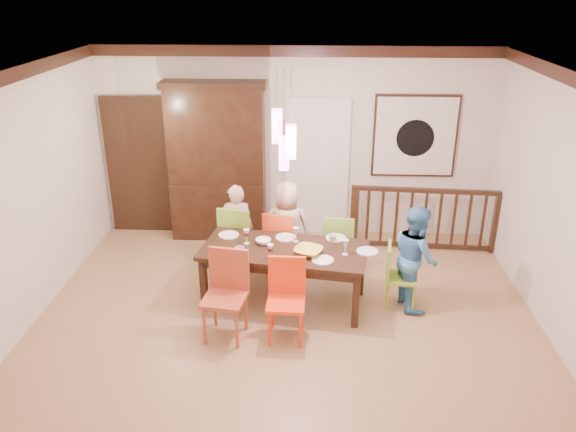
{
  "coord_description": "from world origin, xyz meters",
  "views": [
    {
      "loc": [
        0.28,
        -5.78,
        3.78
      ],
      "look_at": [
        -0.01,
        0.45,
        1.13
      ],
      "focal_mm": 35.0,
      "sensor_mm": 36.0,
      "label": 1
    }
  ],
  "objects_px": {
    "chair_end_right": "(402,272)",
    "person_far_left": "(237,229)",
    "dining_table": "(284,255)",
    "person_far_mid": "(287,228)",
    "balustrade": "(425,218)",
    "china_hutch": "(217,162)",
    "person_end_right": "(416,257)",
    "chair_far_left": "(239,233)"
  },
  "relations": [
    {
      "from": "person_far_mid",
      "to": "balustrade",
      "type": "bearing_deg",
      "value": -161.83
    },
    {
      "from": "dining_table",
      "to": "balustrade",
      "type": "xyz_separation_m",
      "value": [
        2.0,
        1.62,
        -0.16
      ]
    },
    {
      "from": "dining_table",
      "to": "person_end_right",
      "type": "relative_size",
      "value": 1.61
    },
    {
      "from": "china_hutch",
      "to": "person_far_mid",
      "type": "distance_m",
      "value": 1.71
    },
    {
      "from": "chair_far_left",
      "to": "balustrade",
      "type": "distance_m",
      "value": 2.79
    },
    {
      "from": "china_hutch",
      "to": "person_far_mid",
      "type": "height_order",
      "value": "china_hutch"
    },
    {
      "from": "chair_end_right",
      "to": "person_far_left",
      "type": "height_order",
      "value": "person_far_left"
    },
    {
      "from": "chair_far_left",
      "to": "chair_end_right",
      "type": "height_order",
      "value": "chair_far_left"
    },
    {
      "from": "dining_table",
      "to": "person_far_left",
      "type": "distance_m",
      "value": 1.07
    },
    {
      "from": "china_hutch",
      "to": "person_end_right",
      "type": "height_order",
      "value": "china_hutch"
    },
    {
      "from": "person_far_mid",
      "to": "chair_end_right",
      "type": "bearing_deg",
      "value": 145.95
    },
    {
      "from": "chair_end_right",
      "to": "person_far_left",
      "type": "bearing_deg",
      "value": 75.31
    },
    {
      "from": "balustrade",
      "to": "chair_far_left",
      "type": "bearing_deg",
      "value": -159.01
    },
    {
      "from": "dining_table",
      "to": "chair_end_right",
      "type": "bearing_deg",
      "value": 7.39
    },
    {
      "from": "dining_table",
      "to": "person_far_mid",
      "type": "bearing_deg",
      "value": 99.43
    },
    {
      "from": "dining_table",
      "to": "china_hutch",
      "type": "height_order",
      "value": "china_hutch"
    },
    {
      "from": "dining_table",
      "to": "chair_far_left",
      "type": "relative_size",
      "value": 2.13
    },
    {
      "from": "person_far_mid",
      "to": "china_hutch",
      "type": "bearing_deg",
      "value": -50.53
    },
    {
      "from": "china_hutch",
      "to": "balustrade",
      "type": "relative_size",
      "value": 1.09
    },
    {
      "from": "person_far_left",
      "to": "person_end_right",
      "type": "distance_m",
      "value": 2.42
    },
    {
      "from": "balustrade",
      "to": "china_hutch",
      "type": "bearing_deg",
      "value": 177.56
    },
    {
      "from": "person_far_mid",
      "to": "person_end_right",
      "type": "bearing_deg",
      "value": 150.24
    },
    {
      "from": "person_far_left",
      "to": "person_end_right",
      "type": "xyz_separation_m",
      "value": [
        2.29,
        -0.79,
        0.02
      ]
    },
    {
      "from": "balustrade",
      "to": "person_far_left",
      "type": "distance_m",
      "value": 2.82
    },
    {
      "from": "dining_table",
      "to": "china_hutch",
      "type": "xyz_separation_m",
      "value": [
        -1.12,
        1.97,
        0.55
      ]
    },
    {
      "from": "person_end_right",
      "to": "person_far_mid",
      "type": "bearing_deg",
      "value": 53.48
    },
    {
      "from": "china_hutch",
      "to": "balustrade",
      "type": "xyz_separation_m",
      "value": [
        3.13,
        -0.35,
        -0.71
      ]
    },
    {
      "from": "person_far_left",
      "to": "person_far_mid",
      "type": "distance_m",
      "value": 0.69
    },
    {
      "from": "person_far_mid",
      "to": "dining_table",
      "type": "bearing_deg",
      "value": 86.44
    },
    {
      "from": "balustrade",
      "to": "person_far_mid",
      "type": "height_order",
      "value": "person_far_mid"
    },
    {
      "from": "balustrade",
      "to": "chair_end_right",
      "type": "bearing_deg",
      "value": -105.06
    },
    {
      "from": "chair_end_right",
      "to": "china_hutch",
      "type": "xyz_separation_m",
      "value": [
        -2.56,
        2.0,
        0.74
      ]
    },
    {
      "from": "balustrade",
      "to": "person_far_left",
      "type": "bearing_deg",
      "value": -159.43
    },
    {
      "from": "person_far_left",
      "to": "dining_table",
      "type": "bearing_deg",
      "value": 125.09
    },
    {
      "from": "person_far_left",
      "to": "person_end_right",
      "type": "bearing_deg",
      "value": 155.57
    },
    {
      "from": "dining_table",
      "to": "china_hutch",
      "type": "distance_m",
      "value": 2.33
    },
    {
      "from": "chair_far_left",
      "to": "china_hutch",
      "type": "relative_size",
      "value": 0.41
    },
    {
      "from": "person_end_right",
      "to": "person_far_left",
      "type": "bearing_deg",
      "value": 60.2
    },
    {
      "from": "chair_end_right",
      "to": "person_far_mid",
      "type": "distance_m",
      "value": 1.68
    },
    {
      "from": "chair_far_left",
      "to": "person_far_left",
      "type": "height_order",
      "value": "person_far_left"
    },
    {
      "from": "balustrade",
      "to": "person_far_left",
      "type": "relative_size",
      "value": 1.75
    },
    {
      "from": "chair_far_left",
      "to": "person_far_left",
      "type": "bearing_deg",
      "value": -2.26
    }
  ]
}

